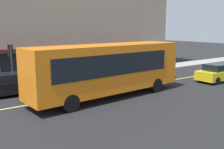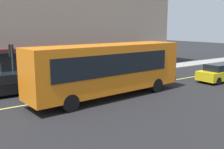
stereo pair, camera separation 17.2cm
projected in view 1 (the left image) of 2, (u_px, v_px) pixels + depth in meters
name	position (u px, v px, depth m)	size (l,w,h in m)	color
ground	(109.00, 91.00, 19.15)	(120.00, 120.00, 0.00)	black
sidewalk	(75.00, 78.00, 23.42)	(80.00, 2.58, 0.15)	gray
lane_centre_stripe	(109.00, 91.00, 19.15)	(36.00, 0.16, 0.01)	#D8D14C
bus	(109.00, 68.00, 17.14)	(11.26, 3.18, 3.50)	orange
traffic_light	(11.00, 56.00, 19.31)	(0.30, 0.52, 3.20)	#2D2D33
car_black	(2.00, 86.00, 17.55)	(4.32, 1.90, 1.52)	black
car_yellow	(219.00, 73.00, 22.51)	(4.35, 1.96, 1.52)	yellow
car_silver	(87.00, 75.00, 21.21)	(4.39, 2.03, 1.52)	#B7BABF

